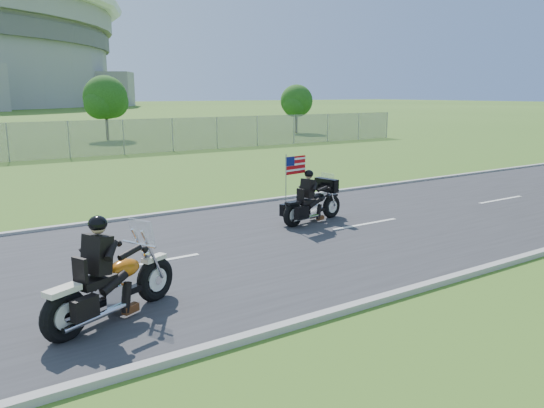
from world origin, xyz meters
TOP-DOWN VIEW (x-y plane):
  - ground at (0.00, 0.00)m, footprint 420.00×420.00m
  - road at (0.00, 0.00)m, footprint 120.00×8.00m
  - curb_north at (0.00, 4.05)m, footprint 120.00×0.18m
  - curb_south at (0.00, -4.05)m, footprint 120.00×0.18m
  - tree_fence_near at (6.04, 30.04)m, footprint 3.52×3.28m
  - tree_fence_far at (22.04, 28.03)m, footprint 3.08×2.87m
  - motorcycle_lead at (-3.46, -2.31)m, footprint 2.40×1.31m
  - motorcycle_follow at (2.99, 1.00)m, footprint 2.19×0.86m

SIDE VIEW (x-z plane):
  - ground at x=0.00m, z-range 0.00..0.00m
  - road at x=0.00m, z-range 0.00..0.04m
  - curb_north at x=0.00m, z-range -0.01..0.11m
  - curb_south at x=0.00m, z-range -0.01..0.11m
  - motorcycle_follow at x=2.99m, z-range -0.41..1.43m
  - motorcycle_lead at x=-3.46m, z-range -0.32..1.40m
  - tree_fence_far at x=22.04m, z-range 0.54..4.74m
  - tree_fence_near at x=6.04m, z-range 0.60..5.35m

